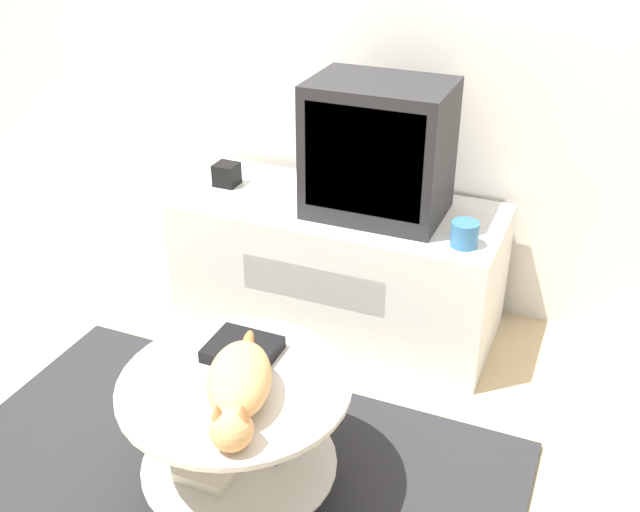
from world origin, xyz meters
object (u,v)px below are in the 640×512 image
Objects in this scene: tv at (379,149)px; cat at (238,386)px; speaker at (227,174)px; dvd_box at (243,349)px.

tv is 1.03× the size of cat.
speaker is at bearing 179.11° from tv.
tv is at bearing 83.42° from dvd_box.
tv is 0.99m from dvd_box.
speaker is 1.32m from cat.
tv is 1.17m from cat.
cat is at bearing -90.22° from tv.
speaker is 0.46× the size of dvd_box.
tv is 2.51× the size of dvd_box.
dvd_box is (-0.11, -0.92, -0.34)m from tv.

